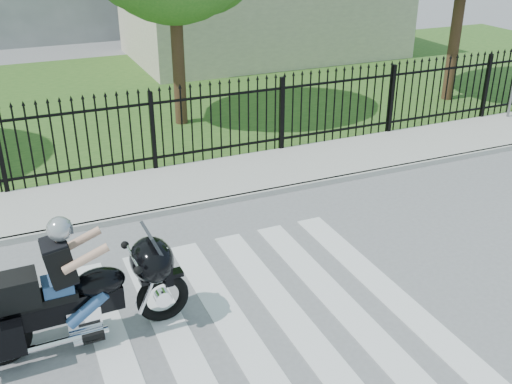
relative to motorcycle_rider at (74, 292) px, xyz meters
name	(u,v)px	position (x,y,z in m)	size (l,w,h in m)	color
ground	(273,336)	(2.35, -0.91, -0.77)	(120.00, 120.00, 0.00)	slate
crosswalk	(273,335)	(2.35, -0.91, -0.76)	(5.00, 5.50, 0.01)	silver
sidewalk	(169,188)	(2.35, 4.09, -0.71)	(40.00, 2.00, 0.12)	#ADAAA3
curb	(183,208)	(2.35, 3.09, -0.71)	(40.00, 0.12, 0.12)	#ADAAA3
grass_strip	(104,100)	(2.35, 11.09, -0.76)	(40.00, 12.00, 0.02)	#2A511B
iron_fence	(153,133)	(2.35, 5.09, 0.13)	(26.00, 0.04, 1.80)	black
building_low	(263,9)	(9.35, 15.09, 0.98)	(10.00, 6.00, 3.50)	beige
motorcycle_rider	(74,292)	(0.00, 0.00, 0.00)	(2.85, 0.86, 1.88)	black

